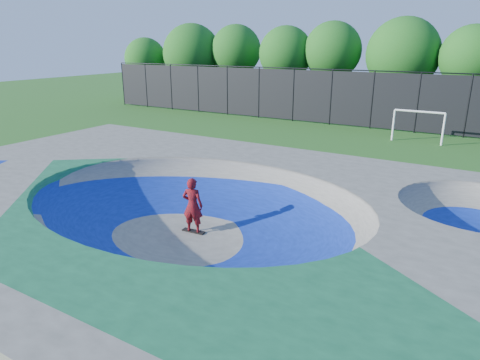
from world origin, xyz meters
name	(u,v)px	position (x,y,z in m)	size (l,w,h in m)	color
ground	(194,239)	(0.00, 0.00, 0.00)	(120.00, 120.00, 0.00)	#215818
skate_deck	(193,217)	(0.00, 0.00, 0.75)	(22.00, 14.00, 1.50)	gray
skater	(193,206)	(-0.33, 0.44, 0.92)	(0.67, 0.44, 1.84)	red
skateboard	(194,231)	(-0.33, 0.44, 0.03)	(0.78, 0.22, 0.05)	black
soccer_goal	(419,121)	(3.62, 17.88, 1.36)	(2.98, 0.12, 1.96)	white
fence	(372,99)	(0.00, 21.00, 2.10)	(48.09, 0.09, 4.04)	black
treeline	(363,55)	(-2.34, 26.27, 4.90)	(52.43, 7.23, 8.31)	#422F21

